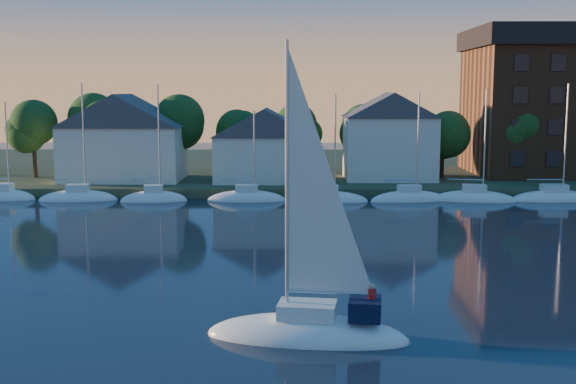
{
  "coord_description": "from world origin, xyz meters",
  "views": [
    {
      "loc": [
        -2.76,
        -22.99,
        11.03
      ],
      "look_at": [
        -3.17,
        22.0,
        4.67
      ],
      "focal_mm": 45.0,
      "sensor_mm": 36.0,
      "label": 1
    }
  ],
  "objects_px": {
    "clubhouse_east": "(389,135)",
    "hero_sailboat": "(310,326)",
    "clubhouse_centre": "(265,144)",
    "clubhouse_west": "(124,136)"
  },
  "relations": [
    {
      "from": "clubhouse_east",
      "to": "hero_sailboat",
      "type": "xyz_separation_m",
      "value": [
        -10.04,
        -50.89,
        -5.4
      ]
    },
    {
      "from": "clubhouse_centre",
      "to": "clubhouse_east",
      "type": "relative_size",
      "value": 1.1
    },
    {
      "from": "clubhouse_west",
      "to": "clubhouse_east",
      "type": "relative_size",
      "value": 1.3
    },
    {
      "from": "hero_sailboat",
      "to": "clubhouse_centre",
      "type": "bearing_deg",
      "value": -77.47
    },
    {
      "from": "clubhouse_east",
      "to": "hero_sailboat",
      "type": "distance_m",
      "value": 52.15
    },
    {
      "from": "clubhouse_centre",
      "to": "clubhouse_east",
      "type": "height_order",
      "value": "clubhouse_east"
    },
    {
      "from": "hero_sailboat",
      "to": "clubhouse_east",
      "type": "bearing_deg",
      "value": -93.26
    },
    {
      "from": "clubhouse_west",
      "to": "hero_sailboat",
      "type": "relative_size",
      "value": 0.96
    },
    {
      "from": "hero_sailboat",
      "to": "clubhouse_west",
      "type": "bearing_deg",
      "value": -60.29
    },
    {
      "from": "clubhouse_centre",
      "to": "clubhouse_east",
      "type": "bearing_deg",
      "value": 8.13
    }
  ]
}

